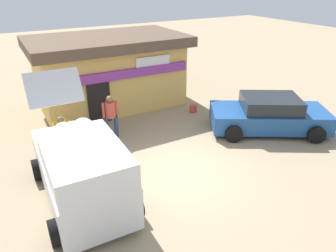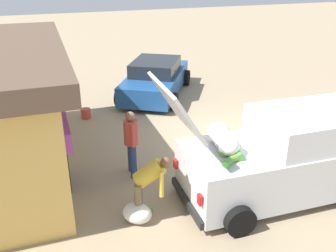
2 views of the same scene
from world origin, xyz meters
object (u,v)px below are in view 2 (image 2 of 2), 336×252
at_px(parked_sedan, 156,79).
at_px(vendor_standing, 131,139).
at_px(customer_bending, 148,180).
at_px(delivery_van, 286,155).
at_px(unloaded_banana_pile, 137,213).
at_px(paint_bucket, 86,113).

height_order(parked_sedan, vendor_standing, vendor_standing).
relative_size(vendor_standing, customer_bending, 1.23).
height_order(delivery_van, customer_bending, delivery_van).
distance_m(delivery_van, unloaded_banana_pile, 3.36).
relative_size(delivery_van, customer_bending, 3.63).
height_order(vendor_standing, paint_bucket, vendor_standing).
relative_size(delivery_van, parked_sedan, 1.04).
bearing_deg(vendor_standing, parked_sedan, -22.99).
bearing_deg(delivery_van, vendor_standing, 57.56).
height_order(vendor_standing, customer_bending, vendor_standing).
distance_m(delivery_van, customer_bending, 3.01).
xyz_separation_m(delivery_van, parked_sedan, (7.22, 0.65, -0.31)).
relative_size(parked_sedan, vendor_standing, 2.82).
distance_m(vendor_standing, unloaded_banana_pile, 1.94).
xyz_separation_m(delivery_van, vendor_standing, (1.86, 2.92, -0.00)).
relative_size(delivery_van, vendor_standing, 2.94).
bearing_deg(delivery_van, unloaded_banana_pile, 88.27).
bearing_deg(parked_sedan, unloaded_banana_pile, 159.79).
bearing_deg(parked_sedan, delivery_van, -174.89).
bearing_deg(customer_bending, delivery_van, -94.02).
bearing_deg(unloaded_banana_pile, vendor_standing, -11.12).
height_order(parked_sedan, customer_bending, parked_sedan).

